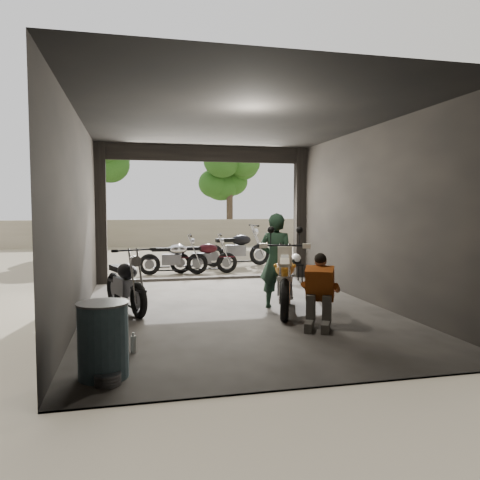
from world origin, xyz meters
name	(u,v)px	position (x,y,z in m)	size (l,w,h in m)	color
ground	(236,311)	(0.00, 0.00, 0.00)	(80.00, 80.00, 0.00)	#7A6D56
garage	(229,234)	(0.00, 0.55, 1.28)	(7.00, 7.13, 3.20)	#2D2B28
boundary_wall	(170,233)	(0.00, 14.00, 0.60)	(18.00, 0.30, 1.20)	gray
tree_left	(98,153)	(-3.00, 12.50, 3.99)	(2.20, 2.20, 5.60)	#382B1E
tree_right	(230,169)	(2.80, 14.00, 3.56)	(2.20, 2.20, 5.00)	#382B1E
main_bike	(285,276)	(0.78, -0.27, 0.60)	(0.75, 1.81, 1.21)	beige
left_bike	(125,279)	(-1.82, 0.42, 0.55)	(0.67, 1.62, 1.10)	black
outside_bike_a	(173,255)	(-0.66, 4.55, 0.53)	(0.64, 1.55, 1.05)	black
outside_bike_b	(204,254)	(0.15, 4.64, 0.52)	(0.64, 1.55, 1.05)	#3F0F16
outside_bike_c	(237,245)	(1.35, 5.94, 0.62)	(0.75, 1.83, 1.24)	black
rider	(276,261)	(0.71, 0.00, 0.83)	(0.61, 0.40, 1.66)	black
mechanic	(319,293)	(0.91, -1.44, 0.53)	(0.53, 0.73, 1.05)	#A94D16
stool	(295,267)	(2.00, 2.64, 0.37)	(0.31, 0.31, 0.44)	black
helmet	(296,259)	(2.04, 2.69, 0.56)	(0.25, 0.26, 0.23)	silver
oil_drum	(103,341)	(-2.00, -2.77, 0.39)	(0.51, 0.51, 0.78)	#3A5561
sign_post	(321,213)	(3.47, 4.61, 1.59)	(0.79, 0.08, 2.36)	black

